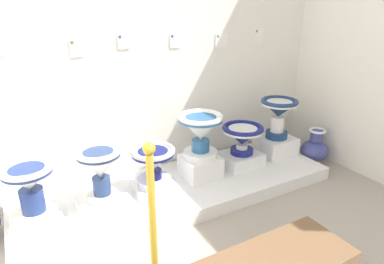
# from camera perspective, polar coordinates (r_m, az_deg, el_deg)

# --- Properties ---
(wall_back) EXTENTS (3.67, 0.06, 3.07)m
(wall_back) POSITION_cam_1_polar(r_m,az_deg,el_deg) (2.99, -6.64, 19.99)
(wall_back) COLOR white
(wall_back) RESTS_ON ground_plane
(display_platform) EXTENTS (2.75, 0.86, 0.12)m
(display_platform) POSITION_cam_1_polar(r_m,az_deg,el_deg) (2.97, -1.78, -9.77)
(display_platform) COLOR white
(display_platform) RESTS_ON ground_plane
(plinth_block_central_ornate) EXTENTS (0.34, 0.38, 0.06)m
(plinth_block_central_ornate) POSITION_cam_1_polar(r_m,az_deg,el_deg) (2.65, -25.00, -13.84)
(plinth_block_central_ornate) COLOR white
(plinth_block_central_ornate) RESTS_ON display_platform
(antique_toilet_central_ornate) EXTENTS (0.34, 0.34, 0.41)m
(antique_toilet_central_ornate) POSITION_cam_1_polar(r_m,az_deg,el_deg) (2.51, -26.03, -8.22)
(antique_toilet_central_ornate) COLOR white
(antique_toilet_central_ornate) RESTS_ON plinth_block_central_ornate
(plinth_block_rightmost) EXTENTS (0.39, 0.39, 0.08)m
(plinth_block_rightmost) POSITION_cam_1_polar(r_m,az_deg,el_deg) (2.70, -14.88, -11.63)
(plinth_block_rightmost) COLOR white
(plinth_block_rightmost) RESTS_ON display_platform
(antique_toilet_rightmost) EXTENTS (0.33, 0.33, 0.41)m
(antique_toilet_rightmost) POSITION_cam_1_polar(r_m,az_deg,el_deg) (2.54, -15.53, -5.58)
(antique_toilet_rightmost) COLOR white
(antique_toilet_rightmost) RESTS_ON plinth_block_rightmost
(plinth_block_squat_floral) EXTENTS (0.34, 0.32, 0.05)m
(plinth_block_squat_floral) POSITION_cam_1_polar(r_m,az_deg,el_deg) (2.85, -6.43, -9.39)
(plinth_block_squat_floral) COLOR white
(plinth_block_squat_floral) RESTS_ON display_platform
(antique_toilet_squat_floral) EXTENTS (0.36, 0.36, 0.33)m
(antique_toilet_squat_floral) POSITION_cam_1_polar(r_m,az_deg,el_deg) (2.73, -6.64, -5.05)
(antique_toilet_squat_floral) COLOR silver
(antique_toilet_squat_floral) RESTS_ON plinth_block_squat_floral
(plinth_block_leftmost) EXTENTS (0.32, 0.31, 0.19)m
(plinth_block_leftmost) POSITION_cam_1_polar(r_m,az_deg,el_deg) (3.02, 1.44, -5.89)
(plinth_block_leftmost) COLOR white
(plinth_block_leftmost) RESTS_ON display_platform
(antique_toilet_leftmost) EXTENTS (0.39, 0.39, 0.39)m
(antique_toilet_leftmost) POSITION_cam_1_polar(r_m,az_deg,el_deg) (2.88, 1.50, 0.41)
(antique_toilet_leftmost) COLOR white
(antique_toilet_leftmost) RESTS_ON plinth_block_leftmost
(plinth_block_pale_glazed) EXTENTS (0.38, 0.30, 0.12)m
(plinth_block_pale_glazed) POSITION_cam_1_polar(r_m,az_deg,el_deg) (3.28, 8.41, -4.54)
(plinth_block_pale_glazed) COLOR white
(plinth_block_pale_glazed) RESTS_ON display_platform
(antique_toilet_pale_glazed) EXTENTS (0.39, 0.39, 0.28)m
(antique_toilet_pale_glazed) POSITION_cam_1_polar(r_m,az_deg,el_deg) (3.19, 8.64, -0.54)
(antique_toilet_pale_glazed) COLOR navy
(antique_toilet_pale_glazed) RESTS_ON plinth_block_pale_glazed
(plinth_block_tall_cobalt) EXTENTS (0.36, 0.33, 0.18)m
(plinth_block_tall_cobalt) POSITION_cam_1_polar(r_m,az_deg,el_deg) (3.57, 14.06, -2.25)
(plinth_block_tall_cobalt) COLOR white
(plinth_block_tall_cobalt) RESTS_ON display_platform
(antique_toilet_tall_cobalt) EXTENTS (0.37, 0.37, 0.41)m
(antique_toilet_tall_cobalt) POSITION_cam_1_polar(r_m,az_deg,el_deg) (3.45, 14.61, 3.53)
(antique_toilet_tall_cobalt) COLOR navy
(antique_toilet_tall_cobalt) RESTS_ON plinth_block_tall_cobalt
(info_placard_second) EXTENTS (0.10, 0.01, 0.14)m
(info_placard_second) POSITION_cam_1_polar(r_m,az_deg,el_deg) (2.78, -19.12, 13.46)
(info_placard_second) COLOR white
(info_placard_third) EXTENTS (0.10, 0.01, 0.12)m
(info_placard_third) POSITION_cam_1_polar(r_m,az_deg,el_deg) (2.87, -11.60, 15.00)
(info_placard_third) COLOR white
(info_placard_fourth) EXTENTS (0.10, 0.01, 0.12)m
(info_placard_fourth) POSITION_cam_1_polar(r_m,az_deg,el_deg) (3.05, -2.87, 15.39)
(info_placard_fourth) COLOR white
(info_placard_fifth) EXTENTS (0.13, 0.01, 0.13)m
(info_placard_fifth) POSITION_cam_1_polar(r_m,az_deg,el_deg) (3.30, 5.04, 15.37)
(info_placard_fifth) COLOR white
(info_placard_sixth) EXTENTS (0.10, 0.01, 0.14)m
(info_placard_sixth) POSITION_cam_1_polar(r_m,az_deg,el_deg) (3.57, 11.34, 15.94)
(info_placard_sixth) COLOR white
(decorative_vase_spare) EXTENTS (0.29, 0.29, 0.37)m
(decorative_vase_spare) POSITION_cam_1_polar(r_m,az_deg,el_deg) (3.75, 20.29, -2.73)
(decorative_vase_spare) COLOR white
(decorative_vase_spare) RESTS_ON ground_plane
(stanchion_post_near_left) EXTENTS (0.27, 0.27, 0.97)m
(stanchion_post_near_left) POSITION_cam_1_polar(r_m,az_deg,el_deg) (1.97, -6.44, -20.74)
(stanchion_post_near_left) COLOR gold
(stanchion_post_near_left) RESTS_ON ground_plane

